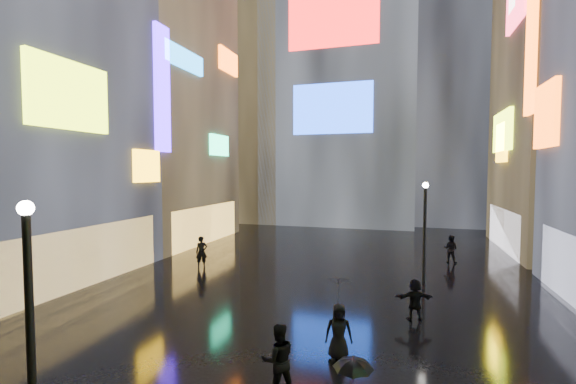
% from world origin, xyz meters
% --- Properties ---
extents(ground, '(140.00, 140.00, 0.00)m').
position_xyz_m(ground, '(0.00, 20.00, 0.00)').
color(ground, black).
rests_on(ground, ground).
extents(building_left_mid, '(10.28, 12.70, 24.00)m').
position_xyz_m(building_left_mid, '(-15.98, 14.01, 11.97)').
color(building_left_mid, black).
rests_on(building_left_mid, ground).
extents(building_left_far, '(10.28, 12.00, 22.00)m').
position_xyz_m(building_left_far, '(-15.98, 26.00, 10.98)').
color(building_left_far, black).
rests_on(building_left_far, ground).
extents(tower_main, '(16.00, 14.20, 42.00)m').
position_xyz_m(tower_main, '(-3.00, 43.97, 21.01)').
color(tower_main, black).
rests_on(tower_main, ground).
extents(tower_flank_right, '(12.00, 12.00, 34.00)m').
position_xyz_m(tower_flank_right, '(9.00, 46.00, 17.00)').
color(tower_flank_right, black).
rests_on(tower_flank_right, ground).
extents(tower_flank_left, '(10.00, 10.00, 26.00)m').
position_xyz_m(tower_flank_left, '(-14.00, 42.00, 13.00)').
color(tower_flank_left, black).
rests_on(tower_flank_left, ground).
extents(lamp_near, '(0.30, 0.30, 5.20)m').
position_xyz_m(lamp_near, '(-2.91, 4.18, 2.94)').
color(lamp_near, black).
rests_on(lamp_near, ground).
extents(lamp_far, '(0.30, 0.30, 5.20)m').
position_xyz_m(lamp_far, '(5.07, 19.15, 2.94)').
color(lamp_far, black).
rests_on(lamp_far, ground).
extents(pedestrian_1, '(1.14, 1.07, 1.86)m').
position_xyz_m(pedestrian_1, '(1.04, 7.72, 0.93)').
color(pedestrian_1, black).
rests_on(pedestrian_1, ground).
extents(pedestrian_4, '(0.94, 0.73, 1.70)m').
position_xyz_m(pedestrian_4, '(2.21, 10.07, 0.85)').
color(pedestrian_4, black).
rests_on(pedestrian_4, ground).
extents(pedestrian_5, '(1.55, 0.84, 1.59)m').
position_xyz_m(pedestrian_5, '(4.52, 14.02, 0.80)').
color(pedestrian_5, black).
rests_on(pedestrian_5, ground).
extents(pedestrian_6, '(0.82, 0.78, 1.88)m').
position_xyz_m(pedestrian_6, '(-7.47, 18.79, 0.94)').
color(pedestrian_6, black).
rests_on(pedestrian_6, ground).
extents(pedestrian_7, '(1.02, 0.91, 1.73)m').
position_xyz_m(pedestrian_7, '(6.89, 24.50, 0.86)').
color(pedestrian_7, black).
rests_on(pedestrian_7, ground).
extents(umbrella_1, '(0.97, 0.97, 0.63)m').
position_xyz_m(umbrella_1, '(3.24, 5.49, 2.06)').
color(umbrella_1, black).
rests_on(umbrella_1, pedestrian_2).
extents(umbrella_2, '(1.22, 1.21, 0.84)m').
position_xyz_m(umbrella_2, '(2.21, 10.07, 2.12)').
color(umbrella_2, black).
rests_on(umbrella_2, pedestrian_4).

